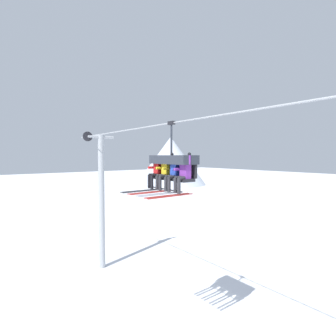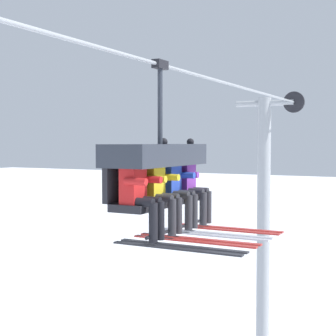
{
  "view_description": "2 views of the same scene",
  "coord_description": "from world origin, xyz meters",
  "views": [
    {
      "loc": [
        7.66,
        -6.29,
        6.84
      ],
      "look_at": [
        0.65,
        -0.97,
        6.42
      ],
      "focal_mm": 28.0,
      "sensor_mm": 36.0,
      "label": 1
    },
    {
      "loc": [
        -5.63,
        -4.2,
        6.87
      ],
      "look_at": [
        0.58,
        -0.94,
        6.52
      ],
      "focal_mm": 55.0,
      "sensor_mm": 36.0,
      "label": 2
    }
  ],
  "objects": [
    {
      "name": "lift_cable",
      "position": [
        0.38,
        -0.8,
        7.94
      ],
      "size": [
        17.31,
        0.05,
        0.05
      ],
      "color": "#9EA3A8"
    },
    {
      "name": "skier_red",
      "position": [
        -0.14,
        -0.95,
        6.26
      ],
      "size": [
        0.46,
        1.7,
        1.23
      ],
      "color": "red"
    },
    {
      "name": "lift_tower_near",
      "position": [
        -7.27,
        -0.02,
        4.27
      ],
      "size": [
        0.36,
        1.88,
        8.22
      ],
      "color": "#9EA3A8",
      "rests_on": "ground_plane"
    },
    {
      "name": "chairlift_chair",
      "position": [
        0.61,
        -0.73,
        6.56
      ],
      "size": [
        1.92,
        0.74,
        2.3
      ],
      "color": "#232328"
    },
    {
      "name": "ground_plane",
      "position": [
        0.0,
        0.0,
        0.0
      ],
      "size": [
        200.0,
        200.0,
        0.0
      ],
      "primitive_type": "plane",
      "color": "white"
    },
    {
      "name": "skier_purple",
      "position": [
        1.37,
        -0.94,
        6.28
      ],
      "size": [
        0.48,
        1.7,
        1.34
      ],
      "color": "purple"
    },
    {
      "name": "skier_blue",
      "position": [
        0.86,
        -0.94,
        6.28
      ],
      "size": [
        0.48,
        1.7,
        1.34
      ],
      "color": "#2847B7"
    },
    {
      "name": "mountain_peak_west",
      "position": [
        -41.27,
        31.66,
        5.61
      ],
      "size": [
        16.59,
        16.59,
        11.21
      ],
      "color": "silver",
      "rests_on": "ground_plane"
    },
    {
      "name": "skier_yellow",
      "position": [
        0.36,
        -0.95,
        6.26
      ],
      "size": [
        0.46,
        1.7,
        1.23
      ],
      "color": "yellow"
    }
  ]
}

